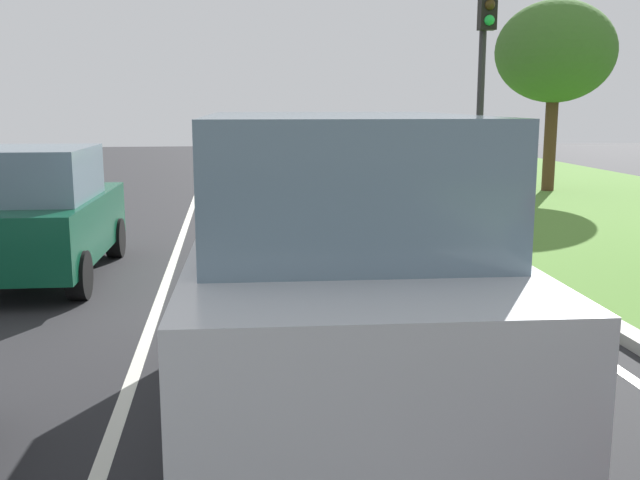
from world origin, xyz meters
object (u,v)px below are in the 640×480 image
(traffic_light_near_right, at_px, (484,53))
(car_suv_ahead, at_px, (335,274))
(car_hatchback_far, at_px, (38,214))
(tree_roadside_far, at_px, (555,52))

(traffic_light_near_right, bearing_deg, car_suv_ahead, -114.64)
(car_hatchback_far, xyz_separation_m, tree_roadside_far, (10.90, 8.38, 2.73))
(car_hatchback_far, relative_size, tree_roadside_far, 0.76)
(car_suv_ahead, height_order, car_hatchback_far, car_suv_ahead)
(tree_roadside_far, bearing_deg, traffic_light_near_right, -128.04)
(car_suv_ahead, height_order, traffic_light_near_right, traffic_light_near_right)
(traffic_light_near_right, bearing_deg, tree_roadside_far, 51.96)
(car_suv_ahead, relative_size, tree_roadside_far, 0.93)
(traffic_light_near_right, height_order, tree_roadside_far, traffic_light_near_right)
(traffic_light_near_right, relative_size, tree_roadside_far, 1.01)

